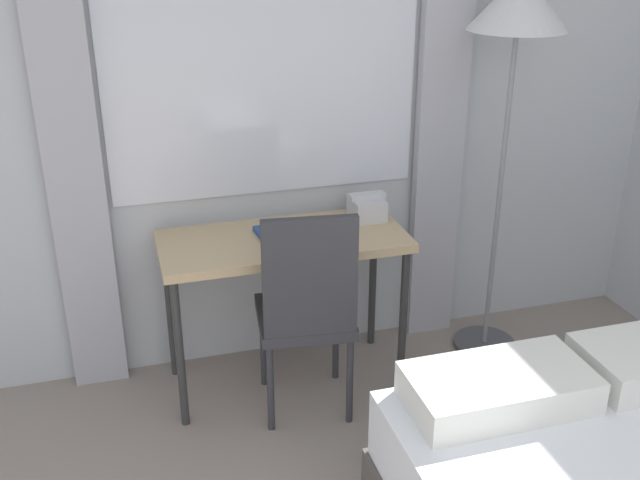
{
  "coord_description": "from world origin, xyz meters",
  "views": [
    {
      "loc": [
        -0.62,
        0.11,
        2.06
      ],
      "look_at": [
        0.12,
        2.62,
        0.89
      ],
      "focal_mm": 42.0,
      "sensor_mm": 36.0,
      "label": 1
    }
  ],
  "objects_px": {
    "desk_chair": "(307,306)",
    "book": "(289,232)",
    "standing_lamp": "(517,29)",
    "telephone": "(367,207)",
    "desk": "(283,253)"
  },
  "relations": [
    {
      "from": "desk",
      "to": "book",
      "type": "height_order",
      "value": "book"
    },
    {
      "from": "desk_chair",
      "to": "book",
      "type": "distance_m",
      "value": 0.36
    },
    {
      "from": "telephone",
      "to": "book",
      "type": "bearing_deg",
      "value": -167.08
    },
    {
      "from": "desk_chair",
      "to": "book",
      "type": "bearing_deg",
      "value": 96.93
    },
    {
      "from": "desk",
      "to": "telephone",
      "type": "height_order",
      "value": "telephone"
    },
    {
      "from": "desk",
      "to": "desk_chair",
      "type": "xyz_separation_m",
      "value": [
        0.03,
        -0.27,
        -0.13
      ]
    },
    {
      "from": "desk",
      "to": "book",
      "type": "relative_size",
      "value": 3.68
    },
    {
      "from": "desk_chair",
      "to": "desk",
      "type": "bearing_deg",
      "value": 103.78
    },
    {
      "from": "desk_chair",
      "to": "telephone",
      "type": "xyz_separation_m",
      "value": [
        0.39,
        0.38,
        0.26
      ]
    },
    {
      "from": "desk_chair",
      "to": "book",
      "type": "xyz_separation_m",
      "value": [
        0.0,
        0.29,
        0.22
      ]
    },
    {
      "from": "desk_chair",
      "to": "standing_lamp",
      "type": "relative_size",
      "value": 0.54
    },
    {
      "from": "standing_lamp",
      "to": "book",
      "type": "xyz_separation_m",
      "value": [
        -1.01,
        0.01,
        -0.83
      ]
    },
    {
      "from": "standing_lamp",
      "to": "telephone",
      "type": "height_order",
      "value": "standing_lamp"
    },
    {
      "from": "desk",
      "to": "book",
      "type": "distance_m",
      "value": 0.1
    },
    {
      "from": "desk",
      "to": "standing_lamp",
      "type": "relative_size",
      "value": 0.59
    }
  ]
}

